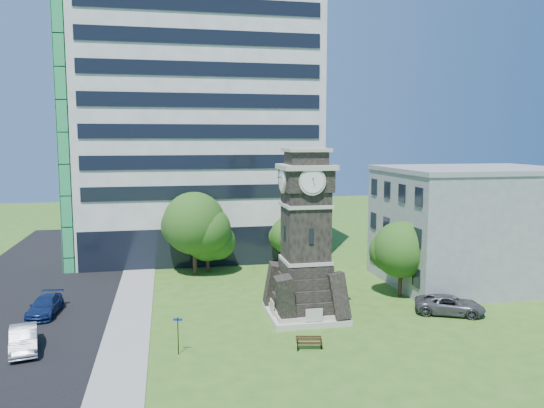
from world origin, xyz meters
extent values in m
plane|color=#36611B|center=(0.00, 0.00, 0.00)|extent=(160.00, 160.00, 0.00)
cube|color=gray|center=(-9.50, 5.00, 0.03)|extent=(3.00, 70.00, 0.06)
cube|color=black|center=(-18.00, 5.00, 0.01)|extent=(14.00, 80.00, 0.02)
cube|color=beige|center=(3.00, 2.00, 0.20)|extent=(5.40, 5.40, 0.40)
cube|color=beige|center=(3.00, 2.00, 0.55)|extent=(4.80, 4.80, 0.30)
cube|color=black|center=(3.00, 2.00, 7.20)|extent=(3.00, 3.00, 6.40)
cube|color=beige|center=(3.00, 2.00, 4.20)|extent=(3.25, 3.25, 0.25)
cube|color=beige|center=(3.00, 2.00, 8.20)|extent=(3.25, 3.25, 0.25)
cube|color=black|center=(3.00, 0.48, 6.20)|extent=(0.35, 0.08, 1.10)
cube|color=black|center=(3.00, 2.00, 10.00)|extent=(3.30, 3.30, 1.60)
cube|color=beige|center=(3.00, 2.00, 10.90)|extent=(3.70, 3.70, 0.35)
cylinder|color=white|center=(3.00, 0.23, 10.00)|extent=(1.56, 0.06, 1.56)
cylinder|color=white|center=(1.23, 2.00, 10.00)|extent=(0.06, 1.56, 1.56)
cube|color=black|center=(3.00, 2.00, 11.50)|extent=(2.60, 2.60, 0.90)
cube|color=beige|center=(3.00, 2.00, 12.10)|extent=(3.00, 3.00, 0.25)
cube|color=white|center=(-3.00, 26.00, 14.00)|extent=(25.00, 15.00, 28.00)
cube|color=black|center=(-3.00, 18.80, 2.00)|extent=(24.50, 0.80, 4.00)
cube|color=#9A9D9F|center=(20.00, 8.00, 5.00)|extent=(15.00, 12.00, 10.00)
cube|color=#9A9D9F|center=(20.00, 8.00, 10.20)|extent=(15.20, 12.20, 0.40)
imported|color=#A0A4A7|center=(-15.49, -0.76, 0.73)|extent=(2.49, 4.66, 1.46)
imported|color=#12224F|center=(-15.67, 6.05, 0.67)|extent=(2.19, 4.71, 1.33)
imported|color=#49484D|center=(13.61, 0.37, 0.69)|extent=(5.50, 4.13, 1.39)
cube|color=black|center=(0.94, -4.01, 0.31)|extent=(0.05, 0.40, 0.62)
cube|color=black|center=(2.43, -4.01, 0.31)|extent=(0.05, 0.40, 0.62)
cube|color=black|center=(1.69, -4.01, 0.40)|extent=(1.58, 0.42, 0.04)
cube|color=black|center=(1.69, -3.82, 0.64)|extent=(1.58, 0.04, 0.35)
cylinder|color=black|center=(-6.23, -3.20, 1.15)|extent=(0.06, 0.06, 2.30)
cube|color=#0E2A9B|center=(-6.23, -3.20, 2.16)|extent=(0.55, 0.04, 0.14)
cylinder|color=#332114|center=(-4.20, 15.69, 1.44)|extent=(0.40, 0.40, 2.88)
sphere|color=#35651E|center=(-4.20, 15.69, 4.97)|extent=(5.93, 5.93, 5.93)
sphere|color=#35651E|center=(-3.02, 15.10, 4.41)|extent=(4.45, 4.45, 4.45)
sphere|color=#35651E|center=(-5.24, 16.43, 4.65)|extent=(4.15, 4.15, 4.15)
cylinder|color=#332114|center=(-2.94, 16.30, 1.01)|extent=(0.33, 0.33, 2.01)
sphere|color=#31651E|center=(-2.94, 16.30, 3.47)|extent=(4.63, 4.63, 4.63)
sphere|color=#31651E|center=(-2.01, 15.84, 3.08)|extent=(3.47, 3.47, 3.47)
sphere|color=#31651E|center=(-3.75, 16.88, 3.24)|extent=(3.24, 3.24, 3.24)
cylinder|color=#332114|center=(5.20, 16.46, 0.96)|extent=(0.32, 0.32, 1.93)
sphere|color=#22601C|center=(5.20, 16.46, 3.32)|extent=(3.78, 3.78, 3.78)
sphere|color=#22601C|center=(5.96, 16.08, 2.94)|extent=(2.84, 2.84, 2.84)
sphere|color=#22601C|center=(4.54, 16.94, 3.10)|extent=(2.65, 2.65, 2.65)
cylinder|color=#332114|center=(11.93, 5.23, 1.14)|extent=(0.32, 0.32, 2.28)
sphere|color=#2D641D|center=(11.93, 5.23, 3.93)|extent=(4.62, 4.62, 4.62)
sphere|color=#2D641D|center=(12.86, 4.77, 3.48)|extent=(3.47, 3.47, 3.47)
sphere|color=#2D641D|center=(11.12, 5.81, 3.68)|extent=(3.24, 3.24, 3.24)
camera|label=1|loc=(-6.72, -34.19, 12.85)|focal=35.00mm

